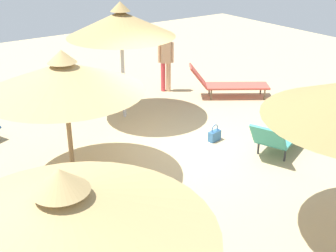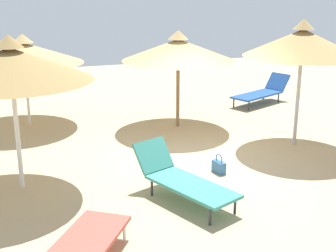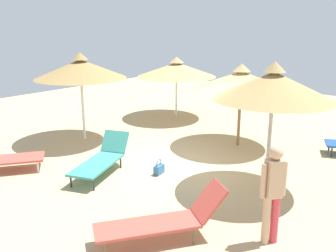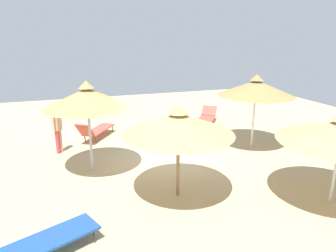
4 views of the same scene
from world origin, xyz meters
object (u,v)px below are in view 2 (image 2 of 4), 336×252
(lounge_chair_front, at_px, (262,92))
(lounge_chair_center, at_px, (182,178))
(parasol_umbrella_near_right, at_px, (10,64))
(parasol_umbrella_near_left, at_px, (178,50))
(parasol_umbrella_back, at_px, (302,43))
(parasol_umbrella_far_left, at_px, (24,53))
(handbag, at_px, (219,166))

(lounge_chair_front, bearing_deg, lounge_chair_center, -131.37)
(lounge_chair_front, relative_size, lounge_chair_center, 1.06)
(parasol_umbrella_near_right, xyz_separation_m, lounge_chair_center, (2.49, -1.42, -1.83))
(parasol_umbrella_near_left, bearing_deg, parasol_umbrella_back, -48.78)
(parasol_umbrella_back, relative_size, parasol_umbrella_near_right, 1.02)
(parasol_umbrella_near_left, xyz_separation_m, lounge_chair_front, (3.27, 1.37, -1.59))
(parasol_umbrella_far_left, relative_size, handbag, 7.67)
(parasol_umbrella_back, height_order, lounge_chair_center, parasol_umbrella_back)
(parasol_umbrella_far_left, relative_size, parasol_umbrella_back, 1.06)
(parasol_umbrella_near_right, bearing_deg, parasol_umbrella_near_left, 33.15)
(parasol_umbrella_near_left, height_order, handbag, parasol_umbrella_near_left)
(parasol_umbrella_far_left, height_order, lounge_chair_front, parasol_umbrella_far_left)
(parasol_umbrella_far_left, height_order, parasol_umbrella_back, parasol_umbrella_back)
(parasol_umbrella_near_left, relative_size, lounge_chair_center, 1.33)
(parasol_umbrella_back, xyz_separation_m, handbag, (-2.33, -0.92, -2.16))
(lounge_chair_center, height_order, handbag, lounge_chair_center)
(parasol_umbrella_near_right, height_order, lounge_chair_front, parasol_umbrella_near_right)
(parasol_umbrella_near_right, height_order, lounge_chair_center, parasol_umbrella_near_right)
(parasol_umbrella_back, relative_size, lounge_chair_front, 1.26)
(lounge_chair_front, distance_m, handbag, 5.82)
(parasol_umbrella_far_left, bearing_deg, parasol_umbrella_near_left, -22.96)
(parasol_umbrella_near_left, bearing_deg, parasol_umbrella_far_left, 157.04)
(parasol_umbrella_near_right, bearing_deg, handbag, -9.18)
(parasol_umbrella_near_left, height_order, lounge_chair_front, parasol_umbrella_near_left)
(lounge_chair_front, bearing_deg, parasol_umbrella_near_left, -157.25)
(parasol_umbrella_near_right, relative_size, lounge_chair_center, 1.31)
(parasol_umbrella_near_left, relative_size, parasol_umbrella_near_right, 1.02)
(parasol_umbrella_near_left, bearing_deg, parasol_umbrella_near_right, -146.85)
(parasol_umbrella_near_left, bearing_deg, handbag, -96.58)
(parasol_umbrella_near_right, distance_m, lounge_chair_center, 3.40)
(parasol_umbrella_near_right, xyz_separation_m, handbag, (3.59, -0.58, -2.08))
(parasol_umbrella_near_left, relative_size, lounge_chair_front, 1.25)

